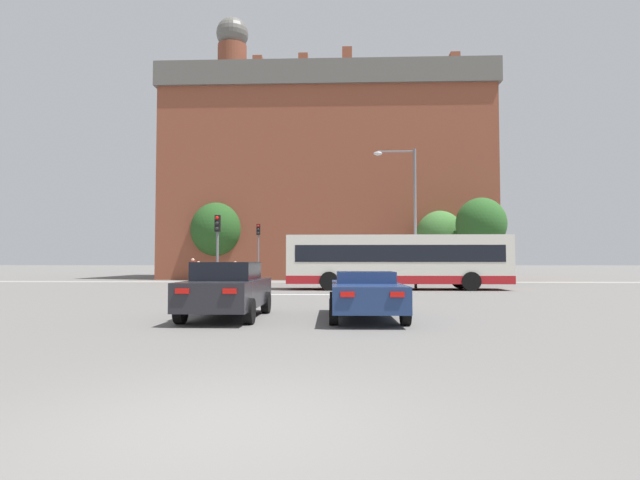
{
  "coord_description": "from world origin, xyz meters",
  "views": [
    {
      "loc": [
        1.09,
        -4.71,
        1.54
      ],
      "look_at": [
        -0.04,
        25.51,
        2.85
      ],
      "focal_mm": 28.0,
      "sensor_mm": 36.0,
      "label": 1
    }
  ],
  "objects_px": {
    "traffic_light_far_left": "(258,243)",
    "street_lamp_junction": "(408,203)",
    "bus_crossing_lead": "(397,261)",
    "pedestrian_waiting": "(198,270)",
    "traffic_light_near_left": "(217,240)",
    "car_roadster_right": "(366,294)",
    "pedestrian_walking_east": "(235,270)",
    "car_saloon_left": "(227,289)",
    "pedestrian_walking_west": "(193,268)"
  },
  "relations": [
    {
      "from": "traffic_light_far_left",
      "to": "street_lamp_junction",
      "type": "relative_size",
      "value": 0.54
    },
    {
      "from": "bus_crossing_lead",
      "to": "pedestrian_waiting",
      "type": "bearing_deg",
      "value": 53.97
    },
    {
      "from": "bus_crossing_lead",
      "to": "street_lamp_junction",
      "type": "xyz_separation_m",
      "value": [
        0.79,
        1.13,
        3.3
      ]
    },
    {
      "from": "street_lamp_junction",
      "to": "pedestrian_waiting",
      "type": "height_order",
      "value": "street_lamp_junction"
    },
    {
      "from": "street_lamp_junction",
      "to": "pedestrian_waiting",
      "type": "bearing_deg",
      "value": 148.56
    },
    {
      "from": "traffic_light_near_left",
      "to": "pedestrian_waiting",
      "type": "distance_m",
      "value": 14.97
    },
    {
      "from": "traffic_light_far_left",
      "to": "pedestrian_waiting",
      "type": "height_order",
      "value": "traffic_light_far_left"
    },
    {
      "from": "car_roadster_right",
      "to": "traffic_light_far_left",
      "type": "relative_size",
      "value": 1.06
    },
    {
      "from": "car_roadster_right",
      "to": "pedestrian_walking_east",
      "type": "distance_m",
      "value": 25.87
    },
    {
      "from": "car_saloon_left",
      "to": "traffic_light_far_left",
      "type": "distance_m",
      "value": 23.27
    },
    {
      "from": "street_lamp_junction",
      "to": "pedestrian_walking_east",
      "type": "height_order",
      "value": "street_lamp_junction"
    },
    {
      "from": "pedestrian_walking_east",
      "to": "pedestrian_walking_west",
      "type": "relative_size",
      "value": 0.87
    },
    {
      "from": "car_roadster_right",
      "to": "pedestrian_walking_east",
      "type": "bearing_deg",
      "value": 108.76
    },
    {
      "from": "car_saloon_left",
      "to": "car_roadster_right",
      "type": "distance_m",
      "value": 3.76
    },
    {
      "from": "car_saloon_left",
      "to": "bus_crossing_lead",
      "type": "xyz_separation_m",
      "value": [
        6.24,
        14.08,
        0.81
      ]
    },
    {
      "from": "pedestrian_waiting",
      "to": "pedestrian_walking_west",
      "type": "height_order",
      "value": "pedestrian_walking_west"
    },
    {
      "from": "pedestrian_waiting",
      "to": "pedestrian_walking_east",
      "type": "bearing_deg",
      "value": 11.96
    },
    {
      "from": "car_roadster_right",
      "to": "pedestrian_walking_east",
      "type": "relative_size",
      "value": 2.93
    },
    {
      "from": "traffic_light_far_left",
      "to": "pedestrian_waiting",
      "type": "bearing_deg",
      "value": 165.92
    },
    {
      "from": "bus_crossing_lead",
      "to": "car_roadster_right",
      "type": "bearing_deg",
      "value": 169.97
    },
    {
      "from": "car_saloon_left",
      "to": "traffic_light_near_left",
      "type": "bearing_deg",
      "value": 105.84
    },
    {
      "from": "car_roadster_right",
      "to": "traffic_light_far_left",
      "type": "xyz_separation_m",
      "value": [
        -6.65,
        22.97,
        2.22
      ]
    },
    {
      "from": "bus_crossing_lead",
      "to": "pedestrian_walking_east",
      "type": "height_order",
      "value": "bus_crossing_lead"
    },
    {
      "from": "traffic_light_near_left",
      "to": "pedestrian_waiting",
      "type": "relative_size",
      "value": 2.4
    },
    {
      "from": "street_lamp_junction",
      "to": "traffic_light_near_left",
      "type": "bearing_deg",
      "value": -152.74
    },
    {
      "from": "traffic_light_far_left",
      "to": "street_lamp_junction",
      "type": "distance_m",
      "value": 12.78
    },
    {
      "from": "bus_crossing_lead",
      "to": "street_lamp_junction",
      "type": "height_order",
      "value": "street_lamp_junction"
    },
    {
      "from": "car_roadster_right",
      "to": "traffic_light_far_left",
      "type": "distance_m",
      "value": 24.02
    },
    {
      "from": "bus_crossing_lead",
      "to": "pedestrian_walking_east",
      "type": "xyz_separation_m",
      "value": [
        -11.13,
        10.33,
        -0.69
      ]
    },
    {
      "from": "traffic_light_near_left",
      "to": "pedestrian_walking_east",
      "type": "bearing_deg",
      "value": 98.42
    },
    {
      "from": "car_roadster_right",
      "to": "pedestrian_waiting",
      "type": "distance_m",
      "value": 26.74
    },
    {
      "from": "pedestrian_walking_west",
      "to": "traffic_light_far_left",
      "type": "bearing_deg",
      "value": -164.89
    },
    {
      "from": "traffic_light_near_left",
      "to": "pedestrian_walking_west",
      "type": "xyz_separation_m",
      "value": [
        -5.16,
        13.49,
        -1.5
      ]
    },
    {
      "from": "traffic_light_near_left",
      "to": "traffic_light_far_left",
      "type": "height_order",
      "value": "traffic_light_far_left"
    },
    {
      "from": "bus_crossing_lead",
      "to": "pedestrian_walking_west",
      "type": "relative_size",
      "value": 6.74
    },
    {
      "from": "pedestrian_waiting",
      "to": "pedestrian_walking_east",
      "type": "height_order",
      "value": "pedestrian_waiting"
    },
    {
      "from": "car_saloon_left",
      "to": "pedestrian_waiting",
      "type": "xyz_separation_m",
      "value": [
        -7.67,
        24.2,
        0.13
      ]
    },
    {
      "from": "car_roadster_right",
      "to": "pedestrian_walking_east",
      "type": "height_order",
      "value": "pedestrian_walking_east"
    },
    {
      "from": "car_roadster_right",
      "to": "car_saloon_left",
      "type": "bearing_deg",
      "value": 179.58
    },
    {
      "from": "street_lamp_junction",
      "to": "pedestrian_walking_west",
      "type": "xyz_separation_m",
      "value": [
        -14.98,
        8.43,
        -3.83
      ]
    },
    {
      "from": "car_saloon_left",
      "to": "traffic_light_near_left",
      "type": "xyz_separation_m",
      "value": [
        -2.78,
        10.15,
        1.78
      ]
    },
    {
      "from": "bus_crossing_lead",
      "to": "traffic_light_near_left",
      "type": "height_order",
      "value": "traffic_light_near_left"
    },
    {
      "from": "car_roadster_right",
      "to": "traffic_light_near_left",
      "type": "height_order",
      "value": "traffic_light_near_left"
    },
    {
      "from": "street_lamp_junction",
      "to": "pedestrian_walking_west",
      "type": "distance_m",
      "value": 17.61
    },
    {
      "from": "car_roadster_right",
      "to": "bus_crossing_lead",
      "type": "bearing_deg",
      "value": 79.2
    },
    {
      "from": "car_roadster_right",
      "to": "street_lamp_junction",
      "type": "distance_m",
      "value": 16.09
    },
    {
      "from": "bus_crossing_lead",
      "to": "traffic_light_near_left",
      "type": "distance_m",
      "value": 9.89
    },
    {
      "from": "traffic_light_near_left",
      "to": "pedestrian_walking_west",
      "type": "height_order",
      "value": "traffic_light_near_left"
    },
    {
      "from": "traffic_light_near_left",
      "to": "traffic_light_far_left",
      "type": "relative_size",
      "value": 0.88
    },
    {
      "from": "car_saloon_left",
      "to": "bus_crossing_lead",
      "type": "distance_m",
      "value": 15.42
    }
  ]
}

